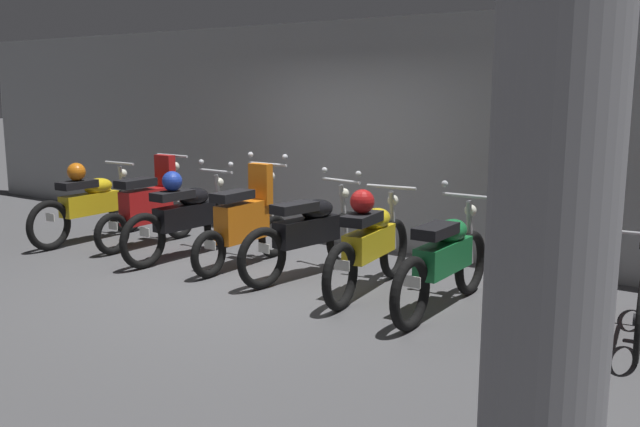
{
  "coord_description": "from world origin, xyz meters",
  "views": [
    {
      "loc": [
        4.78,
        -5.46,
        2.06
      ],
      "look_at": [
        0.68,
        0.45,
        0.75
      ],
      "focal_mm": 39.0,
      "sensor_mm": 36.0,
      "label": 1
    }
  ],
  "objects_px": {
    "motorbike_slot_2": "(186,215)",
    "motorbike_slot_7": "(547,266)",
    "motorbike_slot_0": "(90,203)",
    "motorbike_slot_1": "(149,206)",
    "motorbike_slot_3": "(245,222)",
    "motorbike_slot_5": "(370,242)",
    "motorbike_slot_4": "(309,233)",
    "motorbike_slot_6": "(445,259)",
    "support_pillar": "(551,246)"
  },
  "relations": [
    {
      "from": "motorbike_slot_4",
      "to": "support_pillar",
      "type": "bearing_deg",
      "value": -43.41
    },
    {
      "from": "motorbike_slot_4",
      "to": "motorbike_slot_1",
      "type": "bearing_deg",
      "value": 179.11
    },
    {
      "from": "motorbike_slot_7",
      "to": "motorbike_slot_2",
      "type": "bearing_deg",
      "value": -177.66
    },
    {
      "from": "motorbike_slot_1",
      "to": "motorbike_slot_2",
      "type": "distance_m",
      "value": 0.89
    },
    {
      "from": "motorbike_slot_4",
      "to": "motorbike_slot_7",
      "type": "height_order",
      "value": "motorbike_slot_4"
    },
    {
      "from": "motorbike_slot_0",
      "to": "motorbike_slot_7",
      "type": "distance_m",
      "value": 6.07
    },
    {
      "from": "motorbike_slot_2",
      "to": "motorbike_slot_5",
      "type": "distance_m",
      "value": 2.6
    },
    {
      "from": "motorbike_slot_2",
      "to": "support_pillar",
      "type": "xyz_separation_m",
      "value": [
        5.32,
        -3.24,
        0.93
      ]
    },
    {
      "from": "motorbike_slot_5",
      "to": "support_pillar",
      "type": "xyz_separation_m",
      "value": [
        2.72,
        -3.25,
        0.93
      ]
    },
    {
      "from": "motorbike_slot_0",
      "to": "motorbike_slot_3",
      "type": "distance_m",
      "value": 2.6
    },
    {
      "from": "motorbike_slot_7",
      "to": "motorbike_slot_0",
      "type": "bearing_deg",
      "value": -177.65
    },
    {
      "from": "motorbike_slot_3",
      "to": "motorbike_slot_7",
      "type": "bearing_deg",
      "value": 1.41
    },
    {
      "from": "motorbike_slot_0",
      "to": "motorbike_slot_3",
      "type": "relative_size",
      "value": 1.16
    },
    {
      "from": "motorbike_slot_4",
      "to": "support_pillar",
      "type": "relative_size",
      "value": 0.67
    },
    {
      "from": "motorbike_slot_3",
      "to": "motorbike_slot_6",
      "type": "height_order",
      "value": "motorbike_slot_3"
    },
    {
      "from": "motorbike_slot_0",
      "to": "motorbike_slot_1",
      "type": "distance_m",
      "value": 0.91
    },
    {
      "from": "motorbike_slot_6",
      "to": "support_pillar",
      "type": "distance_m",
      "value": 3.77
    },
    {
      "from": "motorbike_slot_1",
      "to": "motorbike_slot_3",
      "type": "xyz_separation_m",
      "value": [
        1.73,
        -0.1,
        0.0
      ]
    },
    {
      "from": "motorbike_slot_2",
      "to": "motorbike_slot_7",
      "type": "distance_m",
      "value": 4.33
    },
    {
      "from": "motorbike_slot_3",
      "to": "motorbike_slot_6",
      "type": "xyz_separation_m",
      "value": [
        2.6,
        -0.19,
        -0.04
      ]
    },
    {
      "from": "motorbike_slot_3",
      "to": "motorbike_slot_4",
      "type": "height_order",
      "value": "motorbike_slot_3"
    },
    {
      "from": "motorbike_slot_3",
      "to": "motorbike_slot_5",
      "type": "bearing_deg",
      "value": -2.82
    },
    {
      "from": "motorbike_slot_0",
      "to": "motorbike_slot_5",
      "type": "distance_m",
      "value": 4.33
    },
    {
      "from": "motorbike_slot_4",
      "to": "motorbike_slot_6",
      "type": "bearing_deg",
      "value": -8.14
    },
    {
      "from": "motorbike_slot_0",
      "to": "motorbike_slot_5",
      "type": "bearing_deg",
      "value": 1.03
    },
    {
      "from": "motorbike_slot_6",
      "to": "support_pillar",
      "type": "bearing_deg",
      "value": -59.45
    },
    {
      "from": "motorbike_slot_5",
      "to": "motorbike_slot_7",
      "type": "height_order",
      "value": "motorbike_slot_5"
    },
    {
      "from": "motorbike_slot_0",
      "to": "motorbike_slot_2",
      "type": "bearing_deg",
      "value": 2.35
    },
    {
      "from": "motorbike_slot_2",
      "to": "motorbike_slot_1",
      "type": "bearing_deg",
      "value": 167.65
    },
    {
      "from": "motorbike_slot_2",
      "to": "motorbike_slot_6",
      "type": "height_order",
      "value": "same"
    },
    {
      "from": "motorbike_slot_1",
      "to": "motorbike_slot_2",
      "type": "height_order",
      "value": "motorbike_slot_1"
    },
    {
      "from": "motorbike_slot_2",
      "to": "motorbike_slot_7",
      "type": "bearing_deg",
      "value": 2.34
    },
    {
      "from": "motorbike_slot_1",
      "to": "motorbike_slot_2",
      "type": "bearing_deg",
      "value": -12.35
    },
    {
      "from": "motorbike_slot_3",
      "to": "motorbike_slot_4",
      "type": "distance_m",
      "value": 0.87
    },
    {
      "from": "motorbike_slot_1",
      "to": "motorbike_slot_2",
      "type": "relative_size",
      "value": 0.86
    },
    {
      "from": "motorbike_slot_3",
      "to": "motorbike_slot_7",
      "type": "distance_m",
      "value": 3.46
    },
    {
      "from": "motorbike_slot_1",
      "to": "motorbike_slot_6",
      "type": "height_order",
      "value": "motorbike_slot_1"
    },
    {
      "from": "motorbike_slot_0",
      "to": "motorbike_slot_7",
      "type": "xyz_separation_m",
      "value": [
        6.06,
        0.25,
        -0.04
      ]
    },
    {
      "from": "motorbike_slot_3",
      "to": "motorbike_slot_5",
      "type": "height_order",
      "value": "motorbike_slot_3"
    },
    {
      "from": "motorbike_slot_0",
      "to": "motorbike_slot_2",
      "type": "height_order",
      "value": "motorbike_slot_2"
    },
    {
      "from": "motorbike_slot_2",
      "to": "motorbike_slot_6",
      "type": "relative_size",
      "value": 1.0
    },
    {
      "from": "motorbike_slot_2",
      "to": "support_pillar",
      "type": "bearing_deg",
      "value": -31.34
    },
    {
      "from": "motorbike_slot_0",
      "to": "motorbike_slot_1",
      "type": "xyz_separation_m",
      "value": [
        0.87,
        0.26,
        -0.0
      ]
    },
    {
      "from": "motorbike_slot_3",
      "to": "motorbike_slot_6",
      "type": "bearing_deg",
      "value": -4.19
    },
    {
      "from": "motorbike_slot_0",
      "to": "support_pillar",
      "type": "xyz_separation_m",
      "value": [
        7.05,
        -3.17,
        0.93
      ]
    },
    {
      "from": "motorbike_slot_3",
      "to": "support_pillar",
      "type": "xyz_separation_m",
      "value": [
        4.45,
        -3.33,
        0.93
      ]
    },
    {
      "from": "motorbike_slot_0",
      "to": "support_pillar",
      "type": "bearing_deg",
      "value": -24.19
    },
    {
      "from": "motorbike_slot_2",
      "to": "motorbike_slot_5",
      "type": "xyz_separation_m",
      "value": [
        2.6,
        0.01,
        -0.0
      ]
    },
    {
      "from": "motorbike_slot_0",
      "to": "support_pillar",
      "type": "height_order",
      "value": "support_pillar"
    },
    {
      "from": "motorbike_slot_0",
      "to": "motorbike_slot_4",
      "type": "bearing_deg",
      "value": 3.63
    }
  ]
}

